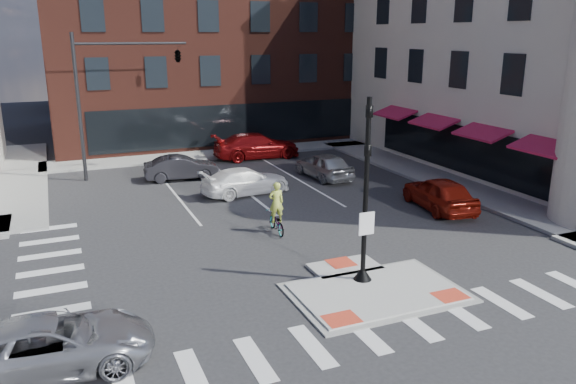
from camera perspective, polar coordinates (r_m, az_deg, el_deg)
name	(u,v)px	position (r m, az deg, el deg)	size (l,w,h in m)	color
ground	(368,287)	(18.64, 8.18, -9.57)	(120.00, 120.00, 0.00)	#28282B
refuge_island	(373,289)	(18.42, 8.60, -9.73)	(5.40, 4.65, 0.13)	gray
sidewalk_e	(445,180)	(32.27, 15.61, 1.14)	(3.00, 24.00, 0.15)	gray
sidewalk_n	(242,151)	(39.03, -4.66, 4.17)	(26.00, 3.00, 0.15)	gray
building_n	(201,35)	(47.82, -8.79, 15.51)	(24.40, 18.40, 15.50)	#4B2017
building_far_left	(94,61)	(66.58, -19.09, 12.48)	(10.00, 12.00, 10.00)	slate
building_far_right	(205,50)	(70.66, -8.44, 14.12)	(12.00, 12.00, 12.00)	brown
signal_pole	(365,215)	(18.09, 7.83, -2.32)	(0.60, 0.60, 5.98)	black
mast_arm_signal	(152,65)	(32.83, -13.67, 12.38)	(6.10, 2.24, 8.00)	black
silver_suv	(51,345)	(15.20, -22.96, -14.09)	(2.27, 4.93, 1.37)	#A1A2A8
red_sedan	(439,193)	(26.98, 15.13, -0.12)	(1.84, 4.57, 1.56)	maroon
white_pickup	(246,181)	(28.68, -4.33, 1.11)	(1.88, 4.63, 1.34)	white
bg_car_dark	(182,168)	(32.02, -10.77, 2.45)	(1.43, 4.10, 1.35)	#28272C
bg_car_silver	(324,165)	(31.79, 3.68, 2.72)	(1.75, 4.35, 1.48)	#9FA2A6
bg_car_red	(257,146)	(36.92, -3.20, 4.71)	(2.31, 5.67, 1.65)	maroon
cyclist	(276,216)	(23.03, -1.19, -2.43)	(0.69, 1.73, 2.16)	#3F3F44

